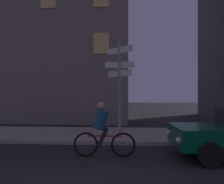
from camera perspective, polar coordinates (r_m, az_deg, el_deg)
name	(u,v)px	position (r m, az deg, el deg)	size (l,w,h in m)	color
sidewalk_kerb	(101,135)	(10.41, -2.73, -10.14)	(40.00, 3.37, 0.14)	gray
signpost	(120,80)	(9.41, 1.82, 2.90)	(1.16, 1.02, 3.76)	gray
cyclist	(103,131)	(7.11, -2.24, -9.37)	(1.82, 0.33, 1.61)	black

